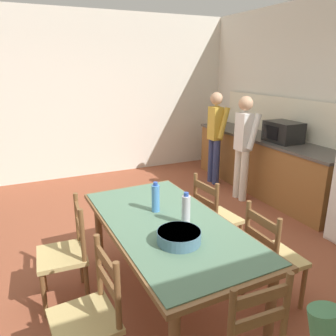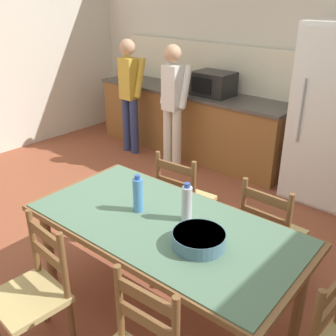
{
  "view_description": "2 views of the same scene",
  "coord_description": "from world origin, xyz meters",
  "px_view_note": "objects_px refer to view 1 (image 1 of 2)",
  "views": [
    {
      "loc": [
        2.79,
        -1.31,
        1.98
      ],
      "look_at": [
        0.05,
        -0.05,
        1.03
      ],
      "focal_mm": 35.0,
      "sensor_mm": 36.0,
      "label": 1
    },
    {
      "loc": [
        2.06,
        -1.94,
        2.16
      ],
      "look_at": [
        0.26,
        0.11,
        0.91
      ],
      "focal_mm": 42.0,
      "sensor_mm": 36.0,
      "label": 2
    }
  ],
  "objects_px": {
    "chair_side_far_left": "(215,218)",
    "person_at_sink": "(215,133)",
    "person_at_counter": "(243,143)",
    "chair_side_near_left": "(66,253)",
    "microwave": "(283,132)",
    "bottle_off_centre": "(186,209)",
    "chair_side_near_right": "(90,318)",
    "serving_bowl": "(179,236)",
    "bottle_near_centre": "(156,198)",
    "chair_side_far_right": "(271,258)",
    "dining_table": "(168,230)"
  },
  "relations": [
    {
      "from": "microwave",
      "to": "person_at_sink",
      "type": "xyz_separation_m",
      "value": [
        -1.04,
        -0.5,
        -0.17
      ]
    },
    {
      "from": "person_at_counter",
      "to": "dining_table",
      "type": "bearing_deg",
      "value": -140.57
    },
    {
      "from": "person_at_sink",
      "to": "chair_side_near_right",
      "type": "bearing_deg",
      "value": -133.8
    },
    {
      "from": "serving_bowl",
      "to": "person_at_sink",
      "type": "xyz_separation_m",
      "value": [
        -2.76,
        2.07,
        0.07
      ]
    },
    {
      "from": "dining_table",
      "to": "person_at_counter",
      "type": "bearing_deg",
      "value": 129.43
    },
    {
      "from": "chair_side_far_right",
      "to": "chair_side_near_right",
      "type": "height_order",
      "value": "same"
    },
    {
      "from": "bottle_off_centre",
      "to": "chair_side_far_right",
      "type": "xyz_separation_m",
      "value": [
        0.3,
        0.66,
        -0.44
      ]
    },
    {
      "from": "serving_bowl",
      "to": "chair_side_far_right",
      "type": "height_order",
      "value": "chair_side_far_right"
    },
    {
      "from": "microwave",
      "to": "bottle_near_centre",
      "type": "relative_size",
      "value": 1.85
    },
    {
      "from": "microwave",
      "to": "person_at_sink",
      "type": "bearing_deg",
      "value": -154.25
    },
    {
      "from": "microwave",
      "to": "serving_bowl",
      "type": "xyz_separation_m",
      "value": [
        1.73,
        -2.57,
        -0.24
      ]
    },
    {
      "from": "bottle_off_centre",
      "to": "person_at_sink",
      "type": "relative_size",
      "value": 0.17
    },
    {
      "from": "chair_side_near_right",
      "to": "person_at_sink",
      "type": "xyz_separation_m",
      "value": [
        -2.88,
        2.76,
        0.44
      ]
    },
    {
      "from": "dining_table",
      "to": "chair_side_near_right",
      "type": "height_order",
      "value": "chair_side_near_right"
    },
    {
      "from": "bottle_near_centre",
      "to": "person_at_counter",
      "type": "xyz_separation_m",
      "value": [
        -1.4,
        1.99,
        -0.0
      ]
    },
    {
      "from": "chair_side_far_left",
      "to": "person_at_sink",
      "type": "xyz_separation_m",
      "value": [
        -1.99,
        1.26,
        0.44
      ]
    },
    {
      "from": "bottle_near_centre",
      "to": "serving_bowl",
      "type": "bearing_deg",
      "value": -5.36
    },
    {
      "from": "dining_table",
      "to": "person_at_sink",
      "type": "height_order",
      "value": "person_at_sink"
    },
    {
      "from": "chair_side_near_left",
      "to": "person_at_counter",
      "type": "height_order",
      "value": "person_at_counter"
    },
    {
      "from": "microwave",
      "to": "dining_table",
      "type": "height_order",
      "value": "microwave"
    },
    {
      "from": "bottle_near_centre",
      "to": "chair_side_far_left",
      "type": "height_order",
      "value": "bottle_near_centre"
    },
    {
      "from": "chair_side_far_right",
      "to": "person_at_counter",
      "type": "distance_m",
      "value": 2.4
    },
    {
      "from": "dining_table",
      "to": "microwave",
      "type": "bearing_deg",
      "value": 119.14
    },
    {
      "from": "bottle_off_centre",
      "to": "chair_side_near_right",
      "type": "height_order",
      "value": "bottle_off_centre"
    },
    {
      "from": "chair_side_near_left",
      "to": "person_at_sink",
      "type": "height_order",
      "value": "person_at_sink"
    },
    {
      "from": "serving_bowl",
      "to": "dining_table",
      "type": "bearing_deg",
      "value": 169.63
    },
    {
      "from": "chair_side_near_left",
      "to": "chair_side_near_right",
      "type": "bearing_deg",
      "value": 5.23
    },
    {
      "from": "bottle_near_centre",
      "to": "chair_side_far_right",
      "type": "bearing_deg",
      "value": 51.31
    },
    {
      "from": "serving_bowl",
      "to": "microwave",
      "type": "bearing_deg",
      "value": 123.92
    },
    {
      "from": "microwave",
      "to": "bottle_off_centre",
      "type": "bearing_deg",
      "value": -58.07
    },
    {
      "from": "dining_table",
      "to": "chair_side_far_right",
      "type": "bearing_deg",
      "value": 63.07
    },
    {
      "from": "chair_side_near_left",
      "to": "person_at_counter",
      "type": "relative_size",
      "value": 0.58
    },
    {
      "from": "person_at_sink",
      "to": "bottle_off_centre",
      "type": "bearing_deg",
      "value": -126.8
    },
    {
      "from": "microwave",
      "to": "chair_side_near_left",
      "type": "bearing_deg",
      "value": -72.98
    },
    {
      "from": "microwave",
      "to": "bottle_off_centre",
      "type": "relative_size",
      "value": 1.85
    },
    {
      "from": "serving_bowl",
      "to": "chair_side_near_right",
      "type": "xyz_separation_m",
      "value": [
        0.11,
        -0.69,
        -0.37
      ]
    },
    {
      "from": "chair_side_near_left",
      "to": "person_at_sink",
      "type": "distance_m",
      "value": 3.48
    },
    {
      "from": "dining_table",
      "to": "chair_side_far_right",
      "type": "relative_size",
      "value": 2.08
    },
    {
      "from": "serving_bowl",
      "to": "person_at_counter",
      "type": "bearing_deg",
      "value": 133.8
    },
    {
      "from": "person_at_counter",
      "to": "chair_side_far_left",
      "type": "bearing_deg",
      "value": -136.07
    },
    {
      "from": "bottle_off_centre",
      "to": "serving_bowl",
      "type": "xyz_separation_m",
      "value": [
        0.24,
        -0.18,
        -0.07
      ]
    },
    {
      "from": "person_at_sink",
      "to": "person_at_counter",
      "type": "height_order",
      "value": "same"
    },
    {
      "from": "chair_side_far_right",
      "to": "chair_side_near_left",
      "type": "bearing_deg",
      "value": 63.52
    },
    {
      "from": "chair_side_near_right",
      "to": "chair_side_far_right",
      "type": "bearing_deg",
      "value": 87.25
    },
    {
      "from": "microwave",
      "to": "chair_side_near_left",
      "type": "height_order",
      "value": "microwave"
    },
    {
      "from": "microwave",
      "to": "chair_side_far_right",
      "type": "relative_size",
      "value": 0.55
    },
    {
      "from": "bottle_near_centre",
      "to": "chair_side_near_left",
      "type": "xyz_separation_m",
      "value": [
        -0.16,
        -0.77,
        -0.44
      ]
    },
    {
      "from": "bottle_off_centre",
      "to": "chair_side_far_right",
      "type": "height_order",
      "value": "bottle_off_centre"
    },
    {
      "from": "serving_bowl",
      "to": "chair_side_far_left",
      "type": "height_order",
      "value": "chair_side_far_left"
    },
    {
      "from": "serving_bowl",
      "to": "chair_side_far_left",
      "type": "bearing_deg",
      "value": 133.59
    }
  ]
}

